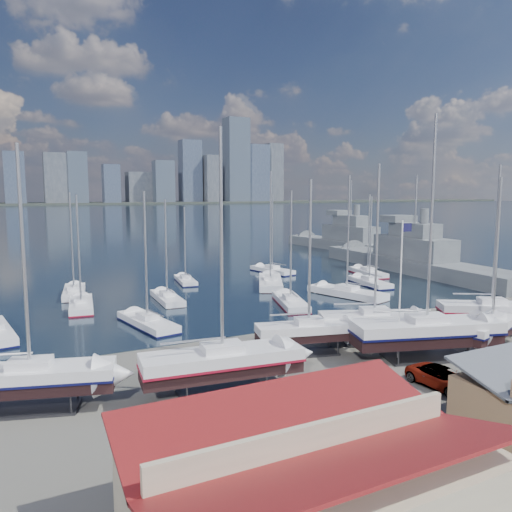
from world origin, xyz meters
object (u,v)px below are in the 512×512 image
naval_ship_east (413,262)px  naval_ship_west (350,243)px  sailboat_cradle_0 (31,378)px  car_a (316,412)px  flagpole (401,281)px

naval_ship_east → naval_ship_west: naval_ship_east is taller
sailboat_cradle_0 → naval_ship_west: sailboat_cradle_0 is taller
naval_ship_east → car_a: naval_ship_east is taller
naval_ship_east → naval_ship_west: size_ratio=1.06×
sailboat_cradle_0 → naval_ship_east: naval_ship_east is taller
sailboat_cradle_0 → naval_ship_west: (71.07, 60.73, -0.42)m
flagpole → sailboat_cradle_0: bearing=173.7°
sailboat_cradle_0 → car_a: bearing=-15.6°
car_a → flagpole: flagpole is taller
car_a → naval_ship_east: bearing=36.9°
sailboat_cradle_0 → naval_ship_east: bearing=43.3°
naval_ship_west → car_a: size_ratio=9.95×
naval_ship_east → car_a: bearing=134.2°
naval_ship_east → naval_ship_west: 31.80m
naval_ship_west → naval_ship_east: bearing=158.1°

